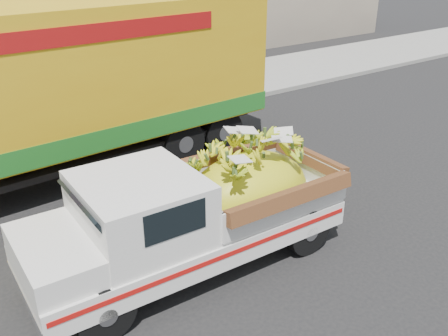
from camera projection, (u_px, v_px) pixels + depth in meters
ground at (180, 279)px, 7.99m from camera, size 100.00×100.00×0.00m
curb at (41, 142)px, 13.16m from camera, size 60.00×0.25×0.15m
sidewalk at (19, 120)px, 14.70m from camera, size 60.00×4.00×0.14m
pickup_truck at (209, 207)px, 8.13m from camera, size 5.25×2.04×1.82m
semi_trailer at (7, 96)px, 9.89m from camera, size 12.04×3.15×3.80m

